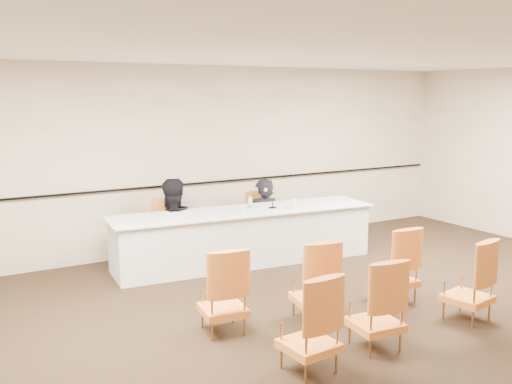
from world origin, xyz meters
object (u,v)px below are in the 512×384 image
at_px(coffee_cup, 293,204).
at_px(aud_chair_back_right, 468,279).
at_px(aud_chair_back_mid, 376,303).
at_px(aud_chair_front_left, 223,289).
at_px(water_bottle, 250,203).
at_px(aud_chair_front_mid, 315,280).
at_px(panelist_second_chair, 171,230).
at_px(microphone, 273,199).
at_px(panelist_main_chair, 263,221).
at_px(aud_chair_back_left, 309,322).
at_px(aud_chair_front_right, 395,264).
at_px(panelist_main, 263,227).
at_px(panelist_second, 171,236).
at_px(drinking_glass, 243,208).
at_px(panel_table, 245,237).

distance_m(coffee_cup, aud_chair_back_right, 3.03).
bearing_deg(aud_chair_back_mid, aud_chair_front_left, 141.58).
distance_m(water_bottle, aud_chair_front_mid, 2.45).
xyz_separation_m(panelist_second_chair, microphone, (1.36, -0.77, 0.49)).
bearing_deg(coffee_cup, panelist_main_chair, 96.15).
bearing_deg(aud_chair_back_left, aud_chair_front_right, 21.83).
relative_size(aud_chair_front_mid, aud_chair_back_left, 1.00).
bearing_deg(panelist_main, aud_chair_front_left, 61.17).
bearing_deg(aud_chair_back_mid, microphone, 82.78).
bearing_deg(panelist_second, aud_chair_back_right, 112.37).
distance_m(panelist_main_chair, drinking_glass, 0.98).
height_order(coffee_cup, aud_chair_front_mid, coffee_cup).
bearing_deg(microphone, aud_chair_front_right, -89.98).
height_order(aud_chair_front_left, aud_chair_back_right, same).
xyz_separation_m(panelist_second_chair, aud_chair_back_right, (2.03, -3.89, 0.00)).
xyz_separation_m(microphone, water_bottle, (-0.35, 0.08, -0.04)).
relative_size(panelist_second, aud_chair_back_mid, 1.87).
relative_size(water_bottle, coffee_cup, 1.52).
distance_m(panelist_main_chair, aud_chair_front_right, 2.90).
height_order(panelist_main, microphone, panelist_main).
bearing_deg(coffee_cup, aud_chair_front_mid, -117.97).
xyz_separation_m(aud_chair_front_mid, aud_chair_front_right, (1.22, 0.01, 0.00)).
relative_size(panelist_main, aud_chair_back_mid, 1.70).
height_order(panelist_main_chair, aud_chair_back_right, same).
bearing_deg(aud_chair_front_right, panelist_main_chair, 95.37).
bearing_deg(aud_chair_back_mid, coffee_cup, 77.17).
xyz_separation_m(panelist_second_chair, aud_chair_back_mid, (0.62, -3.93, 0.00)).
distance_m(drinking_glass, aud_chair_back_mid, 3.26).
relative_size(panelist_main, aud_chair_front_right, 1.70).
bearing_deg(coffee_cup, aud_chair_back_mid, -108.80).
xyz_separation_m(water_bottle, aud_chair_back_left, (-1.26, -3.31, -0.44)).
bearing_deg(aud_chair_front_mid, panelist_main_chair, 81.35).
distance_m(aud_chair_back_mid, aud_chair_back_right, 1.42).
bearing_deg(aud_chair_back_right, aud_chair_front_mid, 140.66).
xyz_separation_m(coffee_cup, aud_chair_back_right, (0.39, -2.98, -0.41)).
relative_size(aud_chair_front_left, aud_chair_back_mid, 1.00).
bearing_deg(aud_chair_back_left, aud_chair_front_left, 99.21).
relative_size(aud_chair_front_mid, aud_chair_front_right, 1.00).
distance_m(microphone, aud_chair_back_left, 3.64).
bearing_deg(aud_chair_front_right, aud_chair_back_mid, -139.26).
height_order(panel_table, microphone, microphone).
height_order(panelist_second, panelist_second_chair, panelist_second).
height_order(aud_chair_front_left, aud_chair_front_mid, same).
bearing_deg(microphone, aud_chair_front_left, -142.19).
distance_m(drinking_glass, coffee_cup, 0.80).
xyz_separation_m(panelist_main_chair, aud_chair_back_right, (0.47, -3.75, 0.00)).
xyz_separation_m(microphone, aud_chair_front_mid, (-0.84, -2.28, -0.49)).
bearing_deg(panelist_second, water_bottle, 140.57).
bearing_deg(aud_chair_front_left, panelist_second, 87.47).
bearing_deg(water_bottle, aud_chair_front_left, -125.94).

